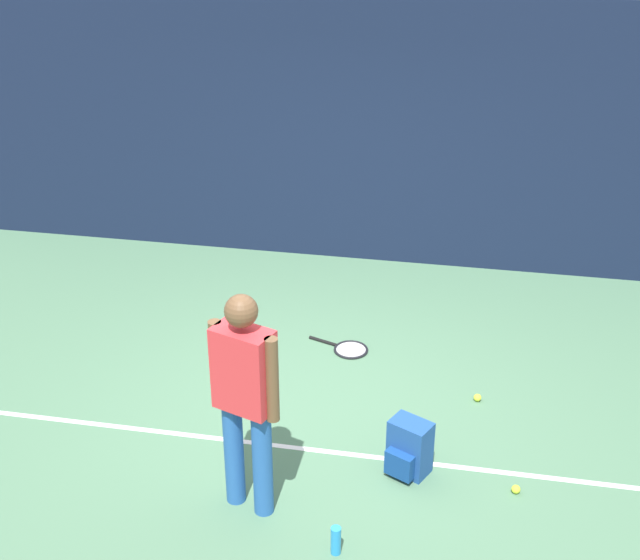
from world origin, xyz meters
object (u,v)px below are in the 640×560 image
(tennis_ball_by_fence, at_px, (255,381))
(tennis_ball_mid_court, at_px, (477,398))
(tennis_racket, at_px, (348,349))
(water_bottle, at_px, (336,540))
(tennis_player, at_px, (245,393))
(tennis_ball_near_player, at_px, (516,489))
(backpack, at_px, (409,449))

(tennis_ball_by_fence, bearing_deg, tennis_ball_mid_court, 3.07)
(tennis_racket, height_order, tennis_ball_by_fence, tennis_ball_by_fence)
(tennis_racket, xyz_separation_m, tennis_ball_by_fence, (-0.72, -0.72, 0.02))
(tennis_ball_by_fence, xyz_separation_m, water_bottle, (1.04, -1.85, 0.07))
(water_bottle, bearing_deg, tennis_ball_by_fence, 119.24)
(tennis_player, xyz_separation_m, tennis_ball_near_player, (1.88, 0.48, -0.93))
(tennis_racket, height_order, tennis_ball_near_player, tennis_ball_near_player)
(tennis_racket, relative_size, tennis_ball_mid_court, 9.64)
(backpack, xyz_separation_m, tennis_ball_mid_court, (0.50, 1.03, -0.18))
(backpack, bearing_deg, tennis_ball_mid_court, 90.46)
(tennis_player, height_order, tennis_ball_by_fence, tennis_player)
(tennis_ball_by_fence, relative_size, water_bottle, 0.31)
(backpack, xyz_separation_m, tennis_ball_near_player, (0.80, -0.10, -0.18))
(backpack, relative_size, tennis_ball_mid_court, 6.67)
(tennis_ball_mid_court, distance_m, water_bottle, 2.15)
(tennis_player, distance_m, backpack, 1.44)
(water_bottle, bearing_deg, backpack, 67.16)
(tennis_player, xyz_separation_m, tennis_ball_by_fence, (-0.35, 1.50, -0.93))
(tennis_racket, distance_m, backpack, 1.80)
(tennis_ball_near_player, bearing_deg, tennis_racket, 131.07)
(tennis_ball_near_player, bearing_deg, water_bottle, -145.11)
(tennis_ball_near_player, distance_m, tennis_ball_mid_court, 1.17)
(tennis_player, bearing_deg, backpack, -132.34)
(backpack, height_order, water_bottle, backpack)
(tennis_racket, xyz_separation_m, backpack, (0.71, -1.64, 0.20))
(tennis_racket, relative_size, backpack, 1.45)
(tennis_racket, distance_m, tennis_ball_by_fence, 1.01)
(tennis_racket, bearing_deg, tennis_ball_near_player, -29.22)
(tennis_player, xyz_separation_m, water_bottle, (0.68, -0.35, -0.86))
(tennis_player, bearing_deg, tennis_racket, -79.86)
(tennis_ball_mid_court, bearing_deg, tennis_racket, 153.16)
(water_bottle, bearing_deg, tennis_player, 152.86)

